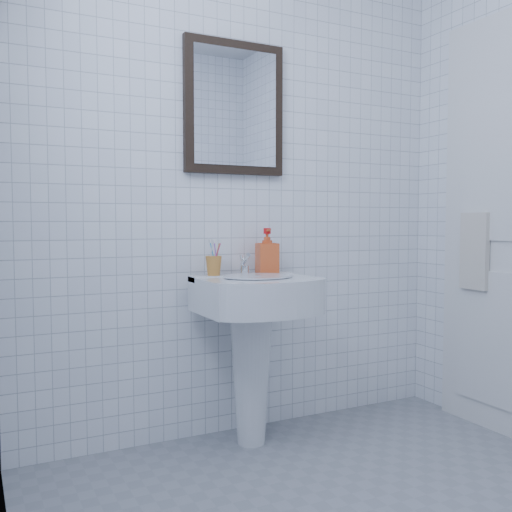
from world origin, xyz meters
TOP-DOWN VIEW (x-y plane):
  - wall_back at (0.00, 1.20)m, footprint 2.20×0.02m
  - wall_left at (-1.10, 0.00)m, footprint 0.02×2.40m
  - washbasin at (-0.06, 0.98)m, footprint 0.51×0.37m
  - faucet at (-0.06, 1.08)m, footprint 0.04×0.09m
  - toothbrush_cup at (-0.21, 1.09)m, footprint 0.08×0.08m
  - soap_dispenser at (0.07, 1.09)m, footprint 0.11×0.11m
  - wall_mirror at (-0.06, 1.18)m, footprint 0.50×0.04m
  - towel_ring at (1.06, 0.73)m, footprint 0.01×0.18m
  - hand_towel at (1.04, 0.73)m, footprint 0.03×0.16m

SIDE VIEW (x-z plane):
  - washbasin at x=-0.06m, z-range 0.13..0.91m
  - faucet at x=-0.06m, z-range 0.76..0.86m
  - toothbrush_cup at x=-0.21m, z-range 0.77..0.86m
  - hand_towel at x=1.04m, z-range 0.68..1.06m
  - soap_dispenser at x=0.07m, z-range 0.77..0.98m
  - towel_ring at x=1.06m, z-range 0.96..1.14m
  - wall_back at x=0.00m, z-range 0.00..2.50m
  - wall_left at x=-1.10m, z-range 0.00..2.50m
  - wall_mirror at x=-0.06m, z-range 1.24..1.86m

